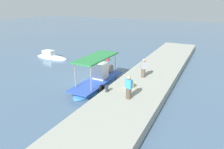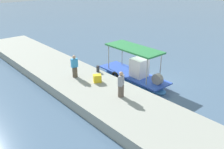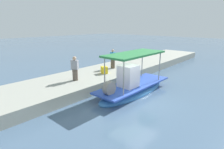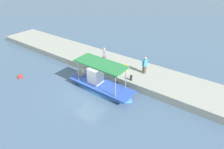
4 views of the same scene
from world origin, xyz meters
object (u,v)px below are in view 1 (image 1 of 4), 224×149
at_px(main_fishing_boat, 98,82).
at_px(cargo_crate, 129,84).
at_px(mooring_bollard, 107,89).
at_px(fisherman_by_crate, 129,88).
at_px(marker_buoy, 108,59).
at_px(moored_boat_near, 52,57).
at_px(fisherman_near_bollard, 143,69).

distance_m(main_fishing_boat, cargo_crate, 3.24).
bearing_deg(mooring_bollard, fisherman_by_crate, -100.33).
bearing_deg(fisherman_by_crate, main_fishing_boat, 58.68).
bearing_deg(cargo_crate, mooring_bollard, 140.65).
relative_size(mooring_bollard, cargo_crate, 0.91).
relative_size(mooring_bollard, marker_buoy, 1.03).
relative_size(fisherman_by_crate, mooring_bollard, 3.35).
bearing_deg(main_fishing_boat, moored_boat_near, 61.88).
xyz_separation_m(fisherman_near_bollard, moored_boat_near, (3.17, 13.34, -1.29)).
height_order(mooring_bollard, marker_buoy, mooring_bollard).
bearing_deg(main_fishing_boat, mooring_bollard, -135.52).
bearing_deg(mooring_bollard, moored_boat_near, 58.46).
height_order(fisherman_by_crate, moored_boat_near, fisherman_by_crate).
distance_m(fisherman_near_bollard, cargo_crate, 2.73).
height_order(main_fishing_boat, cargo_crate, main_fishing_boat).
distance_m(fisherman_by_crate, marker_buoy, 12.34).
distance_m(mooring_bollard, cargo_crate, 1.89).
bearing_deg(moored_boat_near, fisherman_near_bollard, -103.39).
bearing_deg(fisherman_near_bollard, mooring_bollard, 161.10).
bearing_deg(marker_buoy, cargo_crate, -143.00).
distance_m(main_fishing_boat, moored_boat_near, 11.30).
relative_size(main_fishing_boat, marker_buoy, 13.25).
distance_m(main_fishing_boat, mooring_bollard, 2.84).
relative_size(fisherman_near_bollard, moored_boat_near, 0.35).
xyz_separation_m(cargo_crate, marker_buoy, (8.31, 6.26, -0.87)).
xyz_separation_m(fisherman_near_bollard, mooring_bollard, (-4.14, 1.42, -0.51)).
bearing_deg(fisherman_near_bollard, cargo_crate, 175.32).
bearing_deg(fisherman_near_bollard, main_fishing_boat, 122.50).
xyz_separation_m(main_fishing_boat, mooring_bollard, (-1.99, -1.96, 0.50)).
distance_m(mooring_bollard, marker_buoy, 11.04).
bearing_deg(fisherman_by_crate, fisherman_near_bollard, 5.88).
bearing_deg(fisherman_near_bollard, fisherman_by_crate, -174.12).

